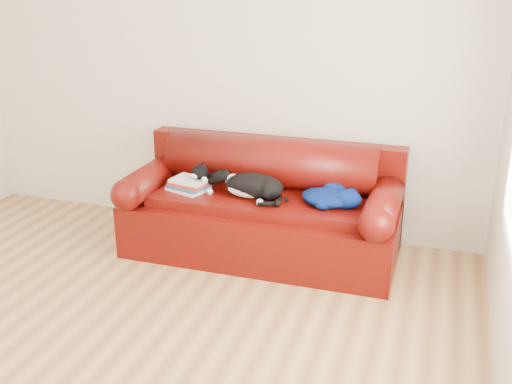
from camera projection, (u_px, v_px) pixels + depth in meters
ground at (101, 344)px, 3.62m from camera, size 4.50×4.50×0.00m
room_shell at (95, 66)px, 3.02m from camera, size 4.52×4.02×2.61m
sofa_base at (262, 225)px, 4.71m from camera, size 2.10×0.90×0.50m
sofa_back at (271, 179)px, 4.82m from camera, size 2.10×1.01×0.88m
book_stack at (189, 184)px, 4.68m from camera, size 0.35×0.31×0.10m
cat at (253, 186)px, 4.52m from camera, size 0.62×0.38×0.24m
blanket at (330, 196)px, 4.40m from camera, size 0.49×0.39×0.14m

